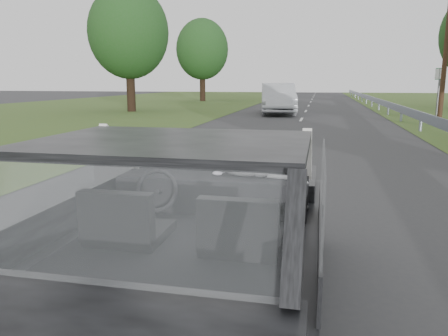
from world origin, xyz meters
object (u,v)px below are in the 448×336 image
at_px(other_car, 278,99).
at_px(cat, 244,166).
at_px(highway_sign, 438,92).
at_px(subject_car, 193,230).
at_px(utility_pole, 447,44).

bearing_deg(other_car, cat, -93.33).
height_order(other_car, highway_sign, highway_sign).
height_order(subject_car, highway_sign, highway_sign).
distance_m(cat, highway_sign, 22.11).
height_order(subject_car, utility_pole, utility_pole).
relative_size(subject_car, utility_pole, 0.57).
relative_size(highway_sign, utility_pole, 0.35).
height_order(cat, other_car, other_car).
bearing_deg(cat, other_car, 99.73).
relative_size(other_car, highway_sign, 2.10).
height_order(cat, utility_pole, utility_pole).
xyz_separation_m(subject_car, highway_sign, (6.77, 21.78, 0.50)).
relative_size(subject_car, highway_sign, 1.63).
bearing_deg(other_car, subject_car, -94.15).
bearing_deg(cat, highway_sign, 77.91).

